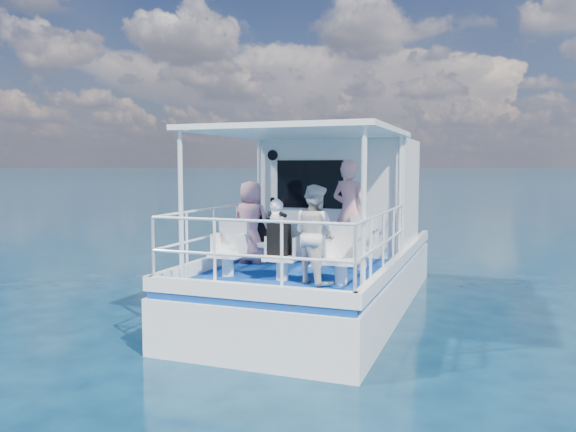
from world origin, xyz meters
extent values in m
plane|color=#072238|center=(0.00, 0.00, 0.00)|extent=(2000.00, 2000.00, 0.00)
cube|color=white|center=(0.00, 1.00, 0.00)|extent=(3.00, 7.00, 1.60)
cube|color=navy|center=(0.00, 1.00, 0.85)|extent=(2.90, 6.90, 0.10)
cube|color=white|center=(0.00, 2.30, 2.00)|extent=(2.85, 2.00, 2.20)
cube|color=white|center=(0.00, -0.20, 3.14)|extent=(3.00, 3.20, 0.08)
cylinder|color=white|center=(-1.35, -1.70, 2.00)|extent=(0.07, 0.07, 2.20)
cylinder|color=white|center=(1.35, -1.70, 2.00)|extent=(0.07, 0.07, 2.20)
cylinder|color=white|center=(-1.35, 1.20, 2.00)|extent=(0.07, 0.07, 2.20)
cylinder|color=white|center=(1.35, 1.20, 2.00)|extent=(0.07, 0.07, 2.20)
cube|color=white|center=(-0.90, 0.20, 1.09)|extent=(0.48, 0.46, 0.38)
cube|color=white|center=(0.00, 0.20, 1.09)|extent=(0.48, 0.46, 0.38)
cube|color=white|center=(0.90, 0.20, 1.09)|extent=(0.48, 0.46, 0.38)
cube|color=white|center=(-0.90, -1.10, 1.09)|extent=(0.48, 0.46, 0.38)
cube|color=white|center=(0.00, -1.10, 1.09)|extent=(0.48, 0.46, 0.38)
cube|color=white|center=(0.90, -1.10, 1.09)|extent=(0.48, 0.46, 0.38)
imported|color=pink|center=(-1.04, 0.10, 1.62)|extent=(0.56, 0.42, 1.43)
imported|color=pink|center=(0.59, 0.61, 1.80)|extent=(0.75, 0.60, 1.80)
imported|color=silver|center=(0.52, -1.16, 1.61)|extent=(0.88, 0.83, 1.43)
cube|color=black|center=(-0.89, 0.18, 1.48)|extent=(0.30, 0.17, 0.40)
cube|color=black|center=(-0.04, -1.14, 1.52)|extent=(0.31, 0.18, 0.47)
cube|color=black|center=(-0.89, 0.18, 1.71)|extent=(0.11, 0.06, 0.06)
camera|label=1|loc=(2.92, -8.79, 2.58)|focal=35.00mm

